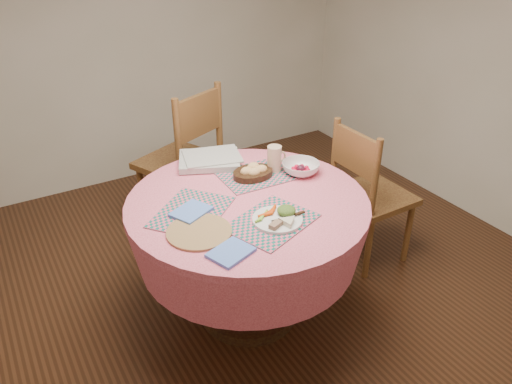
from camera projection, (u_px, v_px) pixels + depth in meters
ground at (249, 311)px, 2.90m from camera, size 4.00×4.00×0.00m
dining_table at (248, 231)px, 2.62m from camera, size 1.24×1.24×0.75m
chair_right at (367, 192)px, 3.11m from camera, size 0.43×0.45×0.95m
chair_back at (185, 158)px, 3.42m from camera, size 0.64×0.63×1.06m
placemat_front at (271, 222)px, 2.34m from camera, size 0.48×0.42×0.01m
placemat_left at (192, 212)px, 2.42m from camera, size 0.50×0.49×0.01m
placemat_back at (257, 175)px, 2.76m from camera, size 0.41×0.31×0.01m
wicker_trivet at (199, 232)px, 2.26m from camera, size 0.30×0.30×0.01m
napkin_near at (231, 253)px, 2.12m from camera, size 0.22×0.19×0.01m
napkin_far at (191, 212)px, 2.40m from camera, size 0.22×0.20×0.01m
dinner_plate at (280, 218)px, 2.33m from camera, size 0.24×0.25×0.05m
bread_bowl at (253, 172)px, 2.72m from camera, size 0.23×0.23×0.08m
latte_mug at (275, 158)px, 2.77m from camera, size 0.12×0.08×0.14m
fruit_bowl at (301, 168)px, 2.77m from camera, size 0.24×0.24×0.06m
newspaper_stack at (210, 159)px, 2.87m from camera, size 0.42×0.39×0.04m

